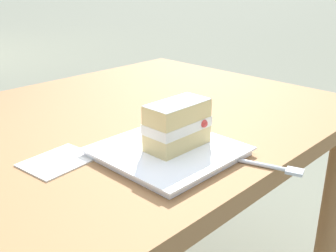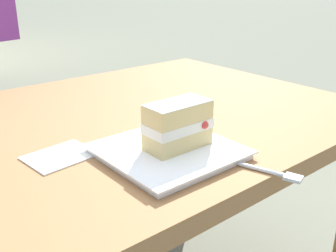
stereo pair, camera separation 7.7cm
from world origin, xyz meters
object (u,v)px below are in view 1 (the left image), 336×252
(dessert_plate, at_px, (168,151))
(dessert_fork, at_px, (263,165))
(patio_table, at_px, (125,156))
(paper_napkin, at_px, (58,161))
(cake_slice, at_px, (178,125))

(dessert_plate, bearing_deg, dessert_fork, 117.97)
(patio_table, xyz_separation_m, paper_napkin, (0.26, 0.12, 0.12))
(cake_slice, xyz_separation_m, paper_napkin, (0.18, -0.14, -0.06))
(patio_table, distance_m, cake_slice, 0.32)
(patio_table, height_order, dessert_plate, dessert_plate)
(paper_napkin, bearing_deg, dessert_plate, 142.06)
(dessert_plate, xyz_separation_m, cake_slice, (-0.02, 0.01, 0.05))
(patio_table, height_order, cake_slice, cake_slice)
(dessert_plate, height_order, dessert_fork, dessert_plate)
(patio_table, bearing_deg, cake_slice, 73.87)
(dessert_plate, distance_m, cake_slice, 0.06)
(patio_table, bearing_deg, dessert_plate, 69.51)
(patio_table, xyz_separation_m, dessert_fork, (0.01, 0.40, 0.12))
(patio_table, relative_size, cake_slice, 8.69)
(patio_table, height_order, dessert_fork, dessert_fork)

